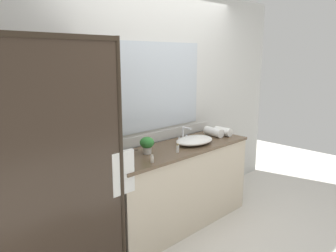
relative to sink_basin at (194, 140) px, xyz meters
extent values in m
plane|color=silver|center=(-0.22, 0.05, -0.94)|extent=(8.00, 8.00, 0.00)
cube|color=silver|center=(-0.22, 0.39, 0.36)|extent=(4.40, 0.05, 2.60)
cube|color=silver|center=(-0.22, 0.36, 0.01)|extent=(1.80, 0.01, 0.11)
cube|color=silver|center=(-0.22, 0.36, 0.59)|extent=(1.30, 0.01, 0.95)
cube|color=beige|center=(-0.22, 0.06, -0.51)|extent=(1.80, 0.56, 0.87)
cube|color=brown|center=(-0.22, 0.05, -0.06)|extent=(1.80, 0.58, 0.03)
cylinder|color=#2D2319|center=(-1.17, -0.22, 0.06)|extent=(0.04, 0.04, 2.00)
cube|color=#2D2319|center=(-1.67, -0.22, 1.04)|extent=(1.00, 0.04, 0.04)
cube|color=#382B21|center=(-1.67, -0.22, 0.06)|extent=(0.96, 0.01, 1.96)
cube|color=#382B21|center=(-1.17, 0.06, 0.06)|extent=(0.01, 0.57, 1.96)
cylinder|color=#2D2319|center=(-1.15, -0.21, 0.14)|extent=(0.32, 0.02, 0.02)
cube|color=white|center=(-1.15, -0.21, -0.02)|extent=(0.22, 0.04, 0.37)
ellipsoid|color=white|center=(0.00, 0.00, 0.00)|extent=(0.48, 0.33, 0.08)
cube|color=silver|center=(0.00, 0.17, -0.03)|extent=(0.17, 0.04, 0.02)
cylinder|color=silver|center=(0.00, 0.17, 0.05)|extent=(0.02, 0.02, 0.14)
cylinder|color=silver|center=(0.00, 0.11, 0.12)|extent=(0.02, 0.12, 0.02)
cylinder|color=silver|center=(-0.06, 0.17, 0.00)|extent=(0.02, 0.02, 0.04)
cylinder|color=silver|center=(0.06, 0.17, 0.00)|extent=(0.02, 0.02, 0.04)
cylinder|color=beige|center=(-0.62, 0.09, -0.01)|extent=(0.09, 0.09, 0.06)
ellipsoid|color=#307D34|center=(-0.62, 0.09, 0.07)|extent=(0.14, 0.14, 0.11)
cylinder|color=silver|center=(-0.77, -0.15, -0.01)|extent=(0.03, 0.03, 0.06)
cylinder|color=#B7B2A8|center=(-0.77, -0.15, 0.03)|extent=(0.02, 0.02, 0.01)
cylinder|color=white|center=(-0.37, -0.09, 0.00)|extent=(0.03, 0.03, 0.07)
cylinder|color=#9E895B|center=(-0.37, -0.09, 0.04)|extent=(0.02, 0.02, 0.01)
cylinder|color=white|center=(0.54, 0.01, 0.01)|extent=(0.11, 0.22, 0.10)
cylinder|color=white|center=(0.43, 0.07, 0.01)|extent=(0.14, 0.26, 0.10)
camera|label=1|loc=(-2.66, -2.28, 0.91)|focal=34.98mm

